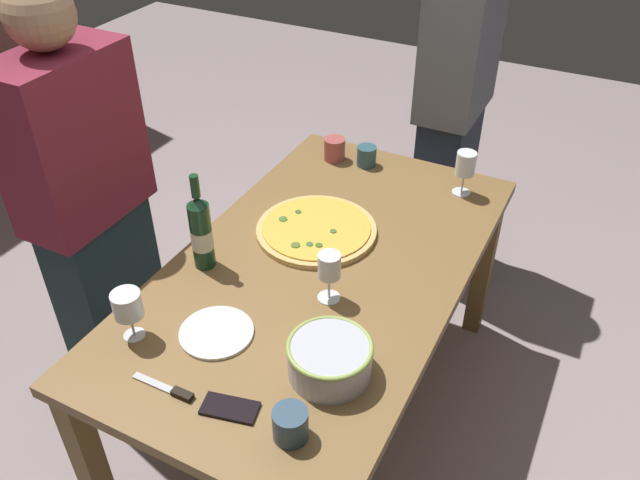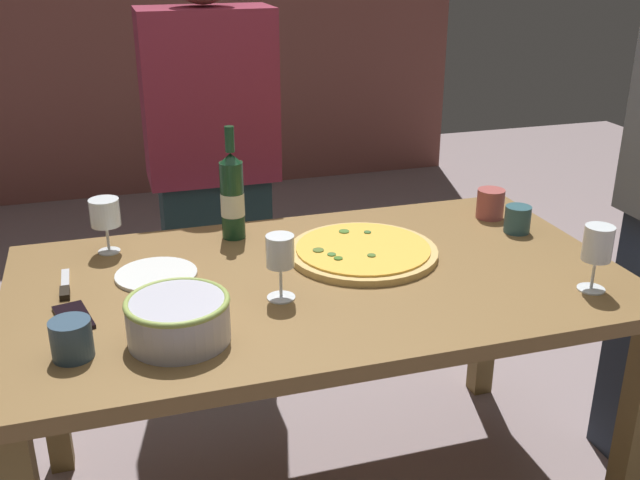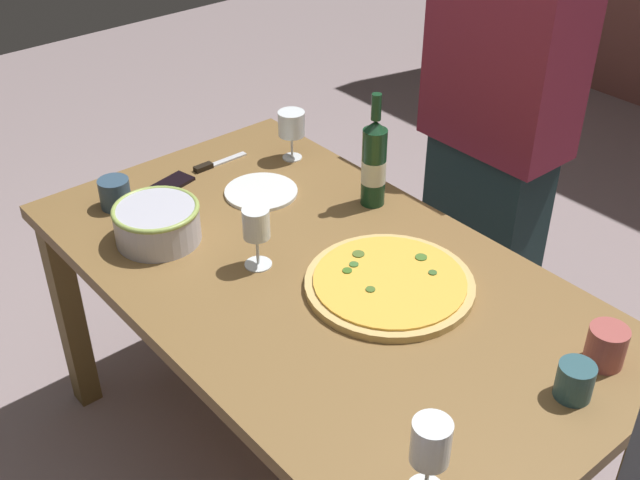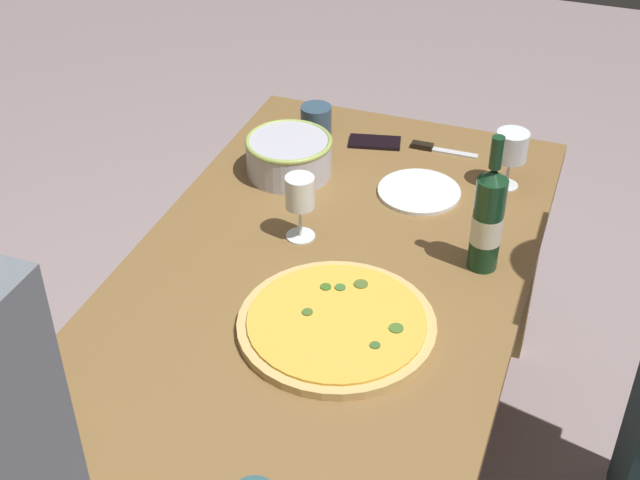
% 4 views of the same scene
% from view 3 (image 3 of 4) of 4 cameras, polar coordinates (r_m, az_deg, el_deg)
% --- Properties ---
extents(ground_plane, '(8.00, 8.00, 0.00)m').
position_cam_3_polar(ground_plane, '(2.53, -0.00, -16.21)').
color(ground_plane, gray).
extents(dining_table, '(1.60, 0.90, 0.75)m').
position_cam_3_polar(dining_table, '(2.06, -0.00, -4.48)').
color(dining_table, brown).
rests_on(dining_table, ground).
extents(pizza, '(0.42, 0.42, 0.03)m').
position_cam_3_polar(pizza, '(1.96, 4.99, -3.12)').
color(pizza, '#D9B268').
rests_on(pizza, dining_table).
extents(serving_bowl, '(0.23, 0.23, 0.10)m').
position_cam_3_polar(serving_bowl, '(2.15, -11.56, 1.28)').
color(serving_bowl, silver).
rests_on(serving_bowl, dining_table).
extents(wine_bottle, '(0.07, 0.07, 0.34)m').
position_cam_3_polar(wine_bottle, '(2.23, 3.88, 5.55)').
color(wine_bottle, '#153B21').
rests_on(wine_bottle, dining_table).
extents(wine_glass_near_pizza, '(0.07, 0.07, 0.17)m').
position_cam_3_polar(wine_glass_near_pizza, '(1.98, -4.58, 1.03)').
color(wine_glass_near_pizza, white).
rests_on(wine_glass_near_pizza, dining_table).
extents(wine_glass_by_bottle, '(0.08, 0.08, 0.16)m').
position_cam_3_polar(wine_glass_by_bottle, '(2.48, -2.05, 8.24)').
color(wine_glass_by_bottle, white).
rests_on(wine_glass_by_bottle, dining_table).
extents(wine_glass_far_left, '(0.07, 0.07, 0.17)m').
position_cam_3_polar(wine_glass_far_left, '(1.45, 7.91, -14.25)').
color(wine_glass_far_left, white).
rests_on(wine_glass_far_left, dining_table).
extents(cup_amber, '(0.09, 0.09, 0.09)m').
position_cam_3_polar(cup_amber, '(2.33, -14.44, 3.25)').
color(cup_amber, '#334D63').
rests_on(cup_amber, dining_table).
extents(cup_ceramic, '(0.08, 0.08, 0.08)m').
position_cam_3_polar(cup_ceramic, '(1.74, 17.74, -9.56)').
color(cup_ceramic, '#2E5760').
rests_on(cup_ceramic, dining_table).
extents(cup_spare, '(0.09, 0.09, 0.09)m').
position_cam_3_polar(cup_spare, '(1.83, 19.76, -7.14)').
color(cup_spare, '#AA4F4B').
rests_on(cup_spare, dining_table).
extents(side_plate, '(0.21, 0.21, 0.01)m').
position_cam_3_polar(side_plate, '(2.34, -4.23, 3.46)').
color(side_plate, white).
rests_on(side_plate, dining_table).
extents(cell_phone, '(0.10, 0.16, 0.01)m').
position_cam_3_polar(cell_phone, '(2.41, -10.68, 3.91)').
color(cell_phone, black).
rests_on(cell_phone, dining_table).
extents(pizza_knife, '(0.02, 0.19, 0.02)m').
position_cam_3_polar(pizza_knife, '(2.50, -7.63, 5.39)').
color(pizza_knife, silver).
rests_on(pizza_knife, dining_table).
extents(person_guest_left, '(0.45, 0.24, 1.58)m').
position_cam_3_polar(person_guest_left, '(2.60, 12.35, 7.01)').
color(person_guest_left, '#1C3032').
rests_on(person_guest_left, ground).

